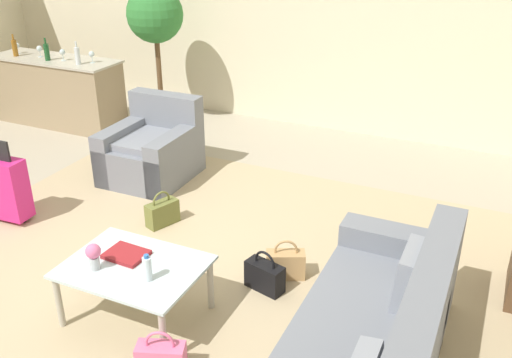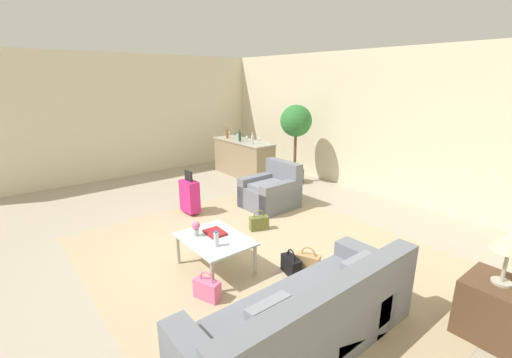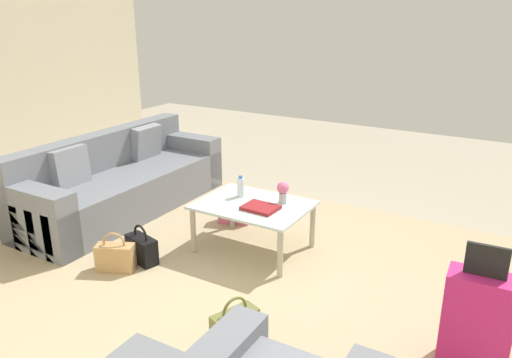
{
  "view_description": "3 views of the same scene",
  "coord_description": "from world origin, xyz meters",
  "px_view_note": "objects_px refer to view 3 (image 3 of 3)",
  "views": [
    {
      "loc": [
        2.66,
        -3.27,
        2.81
      ],
      "look_at": [
        0.95,
        0.44,
        0.86
      ],
      "focal_mm": 40.0,
      "sensor_mm": 36.0,
      "label": 1
    },
    {
      "loc": [
        3.96,
        -2.66,
        2.5
      ],
      "look_at": [
        0.22,
        0.35,
        1.08
      ],
      "focal_mm": 24.0,
      "sensor_mm": 36.0,
      "label": 2
    },
    {
      "loc": [
        -1.75,
        3.12,
        2.15
      ],
      "look_at": [
        0.14,
        -0.11,
        0.86
      ],
      "focal_mm": 35.0,
      "sensor_mm": 36.0,
      "label": 3
    }
  ],
  "objects_px": {
    "coffee_table_book": "(261,208)",
    "flower_vase": "(283,190)",
    "water_bottle": "(241,187)",
    "handbag_black": "(142,249)",
    "handbag_tan": "(115,257)",
    "handbag_olive": "(235,327)",
    "suitcase_magenta": "(477,318)",
    "handbag_pink": "(234,211)",
    "coffee_table": "(254,210)",
    "couch": "(119,184)"
  },
  "relations": [
    {
      "from": "couch",
      "to": "handbag_black",
      "type": "xyz_separation_m",
      "value": [
        -1.06,
        0.81,
        -0.17
      ]
    },
    {
      "from": "flower_vase",
      "to": "suitcase_magenta",
      "type": "bearing_deg",
      "value": 154.47
    },
    {
      "from": "couch",
      "to": "handbag_tan",
      "type": "relative_size",
      "value": 6.92
    },
    {
      "from": "coffee_table_book",
      "to": "suitcase_magenta",
      "type": "height_order",
      "value": "suitcase_magenta"
    },
    {
      "from": "coffee_table_book",
      "to": "handbag_black",
      "type": "bearing_deg",
      "value": 38.93
    },
    {
      "from": "water_bottle",
      "to": "coffee_table_book",
      "type": "distance_m",
      "value": 0.38
    },
    {
      "from": "coffee_table_book",
      "to": "flower_vase",
      "type": "relative_size",
      "value": 1.47
    },
    {
      "from": "couch",
      "to": "coffee_table_book",
      "type": "relative_size",
      "value": 8.21
    },
    {
      "from": "handbag_olive",
      "to": "water_bottle",
      "type": "bearing_deg",
      "value": -59.44
    },
    {
      "from": "suitcase_magenta",
      "to": "coffee_table_book",
      "type": "bearing_deg",
      "value": -18.25
    },
    {
      "from": "flower_vase",
      "to": "handbag_olive",
      "type": "xyz_separation_m",
      "value": [
        -0.38,
        1.4,
        -0.45
      ]
    },
    {
      "from": "coffee_table_book",
      "to": "handbag_pink",
      "type": "bearing_deg",
      "value": -37.31
    },
    {
      "from": "coffee_table_book",
      "to": "handbag_tan",
      "type": "height_order",
      "value": "coffee_table_book"
    },
    {
      "from": "handbag_pink",
      "to": "handbag_black",
      "type": "bearing_deg",
      "value": 78.18
    },
    {
      "from": "flower_vase",
      "to": "handbag_black",
      "type": "height_order",
      "value": "flower_vase"
    },
    {
      "from": "water_bottle",
      "to": "suitcase_magenta",
      "type": "distance_m",
      "value": 2.35
    },
    {
      "from": "flower_vase",
      "to": "handbag_tan",
      "type": "relative_size",
      "value": 0.57
    },
    {
      "from": "coffee_table_book",
      "to": "suitcase_magenta",
      "type": "bearing_deg",
      "value": 164.13
    },
    {
      "from": "handbag_black",
      "to": "handbag_pink",
      "type": "xyz_separation_m",
      "value": [
        -0.24,
        -1.14,
        0.0
      ]
    },
    {
      "from": "coffee_table",
      "to": "suitcase_magenta",
      "type": "relative_size",
      "value": 1.17
    },
    {
      "from": "handbag_pink",
      "to": "coffee_table_book",
      "type": "bearing_deg",
      "value": 140.3
    },
    {
      "from": "suitcase_magenta",
      "to": "handbag_tan",
      "type": "distance_m",
      "value": 2.84
    },
    {
      "from": "flower_vase",
      "to": "handbag_black",
      "type": "distance_m",
      "value": 1.36
    },
    {
      "from": "couch",
      "to": "handbag_black",
      "type": "relative_size",
      "value": 6.92
    },
    {
      "from": "coffee_table_book",
      "to": "suitcase_magenta",
      "type": "distance_m",
      "value": 1.98
    },
    {
      "from": "coffee_table_book",
      "to": "flower_vase",
      "type": "xyz_separation_m",
      "value": [
        -0.1,
        -0.23,
        0.11
      ]
    },
    {
      "from": "coffee_table",
      "to": "handbag_olive",
      "type": "xyz_separation_m",
      "value": [
        -0.6,
        1.25,
        -0.27
      ]
    },
    {
      "from": "handbag_tan",
      "to": "handbag_pink",
      "type": "bearing_deg",
      "value": -103.45
    },
    {
      "from": "couch",
      "to": "flower_vase",
      "type": "xyz_separation_m",
      "value": [
        -2.01,
        -0.05,
        0.28
      ]
    },
    {
      "from": "suitcase_magenta",
      "to": "handbag_pink",
      "type": "xyz_separation_m",
      "value": [
        2.49,
        -1.13,
        -0.23
      ]
    },
    {
      "from": "handbag_pink",
      "to": "flower_vase",
      "type": "bearing_deg",
      "value": 158.67
    },
    {
      "from": "couch",
      "to": "suitcase_magenta",
      "type": "xyz_separation_m",
      "value": [
        -3.79,
        0.8,
        0.06
      ]
    },
    {
      "from": "handbag_black",
      "to": "coffee_table_book",
      "type": "bearing_deg",
      "value": -143.45
    },
    {
      "from": "coffee_table_book",
      "to": "handbag_black",
      "type": "relative_size",
      "value": 0.84
    },
    {
      "from": "coffee_table_book",
      "to": "flower_vase",
      "type": "distance_m",
      "value": 0.27
    },
    {
      "from": "handbag_black",
      "to": "coffee_table",
      "type": "bearing_deg",
      "value": -135.8
    },
    {
      "from": "coffee_table",
      "to": "couch",
      "type": "bearing_deg",
      "value": -3.2
    },
    {
      "from": "coffee_table",
      "to": "suitcase_magenta",
      "type": "distance_m",
      "value": 2.12
    },
    {
      "from": "handbag_tan",
      "to": "handbag_olive",
      "type": "relative_size",
      "value": 1.0
    },
    {
      "from": "handbag_pink",
      "to": "handbag_tan",
      "type": "bearing_deg",
      "value": 76.55
    },
    {
      "from": "handbag_black",
      "to": "handbag_tan",
      "type": "distance_m",
      "value": 0.24
    },
    {
      "from": "coffee_table",
      "to": "handbag_pink",
      "type": "xyz_separation_m",
      "value": [
        0.49,
        -0.43,
        -0.27
      ]
    },
    {
      "from": "water_bottle",
      "to": "handbag_tan",
      "type": "bearing_deg",
      "value": 59.21
    },
    {
      "from": "handbag_black",
      "to": "water_bottle",
      "type": "bearing_deg",
      "value": -123.2
    },
    {
      "from": "couch",
      "to": "handbag_tan",
      "type": "height_order",
      "value": "couch"
    },
    {
      "from": "flower_vase",
      "to": "handbag_olive",
      "type": "height_order",
      "value": "flower_vase"
    },
    {
      "from": "coffee_table",
      "to": "handbag_olive",
      "type": "relative_size",
      "value": 2.79
    },
    {
      "from": "coffee_table",
      "to": "water_bottle",
      "type": "relative_size",
      "value": 4.89
    },
    {
      "from": "water_bottle",
      "to": "flower_vase",
      "type": "relative_size",
      "value": 1.0
    },
    {
      "from": "handbag_pink",
      "to": "coffee_table",
      "type": "bearing_deg",
      "value": 138.98
    }
  ]
}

